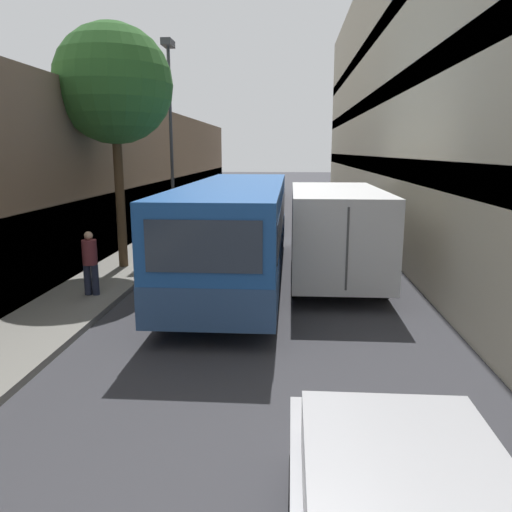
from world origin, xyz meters
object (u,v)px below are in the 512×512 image
at_px(pedestrian, 90,261).
at_px(bus, 237,229).
at_px(panel_van, 251,205).
at_px(street_tree_left, 114,85).
at_px(box_truck, 333,226).
at_px(street_lamp, 170,108).

bearing_deg(pedestrian, bus, 33.29).
xyz_separation_m(panel_van, street_tree_left, (-3.26, -10.09, 4.55)).
bearing_deg(panel_van, pedestrian, -102.69).
xyz_separation_m(box_truck, street_lamp, (-5.79, 3.67, 3.79)).
bearing_deg(box_truck, pedestrian, -151.91).
relative_size(pedestrian, street_tree_left, 0.22).
relative_size(bus, panel_van, 2.69).
relative_size(box_truck, pedestrian, 5.21).
distance_m(panel_van, street_lamp, 7.96).
xyz_separation_m(panel_van, pedestrian, (-2.99, -13.30, -0.04)).
relative_size(box_truck, panel_van, 2.06).
bearing_deg(street_lamp, bus, -58.13).
bearing_deg(bus, pedestrian, -146.71).
height_order(pedestrian, street_tree_left, street_tree_left).
bearing_deg(box_truck, street_lamp, 147.62).
xyz_separation_m(box_truck, pedestrian, (-6.28, -3.35, -0.46)).
height_order(panel_van, street_lamp, street_lamp).
height_order(box_truck, street_tree_left, street_tree_left).
bearing_deg(pedestrian, street_lamp, 86.02).
height_order(box_truck, street_lamp, street_lamp).
distance_m(panel_van, street_tree_left, 11.54).
distance_m(pedestrian, street_tree_left, 5.61).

